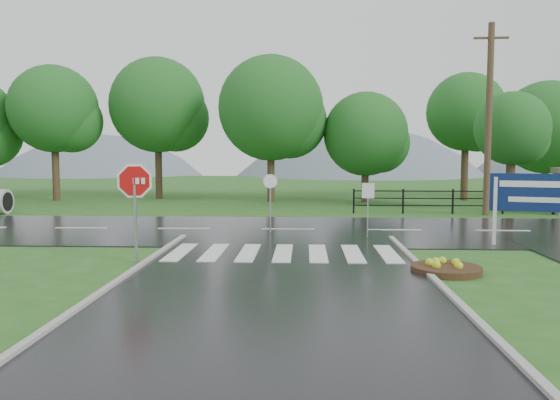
{
  "coord_description": "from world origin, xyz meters",
  "views": [
    {
      "loc": [
        0.61,
        -10.49,
        2.91
      ],
      "look_at": [
        -0.13,
        6.0,
        1.5
      ],
      "focal_mm": 35.0,
      "sensor_mm": 36.0,
      "label": 1
    }
  ],
  "objects": [
    {
      "name": "estate_billboard",
      "position": [
        7.8,
        6.86,
        1.57
      ],
      "size": [
        2.53,
        0.84,
        2.28
      ],
      "color": "silver",
      "rests_on": "ground"
    },
    {
      "name": "main_road",
      "position": [
        0.0,
        10.0,
        0.0
      ],
      "size": [
        90.0,
        8.0,
        0.04
      ],
      "primitive_type": "cube",
      "color": "black",
      "rests_on": "ground"
    },
    {
      "name": "flower_bed",
      "position": [
        4.08,
        2.81,
        0.13
      ],
      "size": [
        1.69,
        1.69,
        0.34
      ],
      "color": "#332111",
      "rests_on": "ground"
    },
    {
      "name": "stop_sign",
      "position": [
        -3.88,
        3.69,
        1.95
      ],
      "size": [
        1.24,
        0.23,
        2.82
      ],
      "color": "#939399",
      "rests_on": "ground"
    },
    {
      "name": "reg_sign_small",
      "position": [
        2.78,
        8.17,
        1.37
      ],
      "size": [
        0.42,
        0.08,
        1.9
      ],
      "color": "#939399",
      "rests_on": "ground"
    },
    {
      "name": "ground",
      "position": [
        0.0,
        0.0,
        0.0
      ],
      "size": [
        120.0,
        120.0,
        0.0
      ],
      "primitive_type": "plane",
      "color": "#275C1E",
      "rests_on": "ground"
    },
    {
      "name": "hills",
      "position": [
        3.49,
        65.0,
        -15.54
      ],
      "size": [
        102.0,
        48.0,
        48.0
      ],
      "color": "slate",
      "rests_on": "ground"
    },
    {
      "name": "entrance_tree_left",
      "position": [
        10.99,
        17.5,
        4.13
      ],
      "size": [
        3.67,
        3.67,
        6.01
      ],
      "color": "#3D2B1C",
      "rests_on": "ground"
    },
    {
      "name": "curb_right",
      "position": [
        3.55,
        -4.0,
        0.0
      ],
      "size": [
        0.15,
        24.0,
        0.12
      ],
      "primitive_type": "cube",
      "color": "#A3A39B",
      "rests_on": "ground"
    },
    {
      "name": "crosswalk",
      "position": [
        0.0,
        5.0,
        0.06
      ],
      "size": [
        6.5,
        2.8,
        0.02
      ],
      "color": "silver",
      "rests_on": "ground"
    },
    {
      "name": "treeline",
      "position": [
        1.0,
        24.0,
        0.0
      ],
      "size": [
        83.2,
        5.2,
        10.0
      ],
      "color": "#1C5B20",
      "rests_on": "ground"
    },
    {
      "name": "fence_west",
      "position": [
        7.75,
        16.0,
        0.72
      ],
      "size": [
        9.58,
        0.08,
        1.2
      ],
      "color": "black",
      "rests_on": "ground"
    },
    {
      "name": "utility_pole_east",
      "position": [
        9.16,
        15.5,
        4.52
      ],
      "size": [
        1.58,
        0.3,
        8.9
      ],
      "color": "#473523",
      "rests_on": "ground"
    },
    {
      "name": "reg_sign_round",
      "position": [
        -0.63,
        9.1,
        1.38
      ],
      "size": [
        0.5,
        0.1,
        2.16
      ],
      "color": "#939399",
      "rests_on": "ground"
    }
  ]
}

